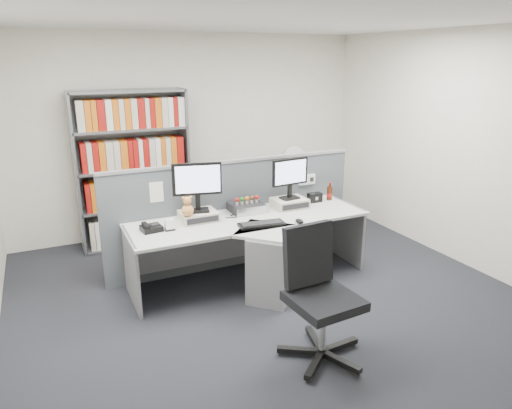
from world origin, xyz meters
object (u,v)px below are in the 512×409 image
desk (258,248)px  desk_calendar (170,226)px  desk_phone (151,228)px  cola_bottle (330,193)px  mouse (299,221)px  desk_fan (293,160)px  monitor_right (290,175)px  office_chair (318,291)px  monitor_left (197,183)px  keyboard (262,224)px  speaker (315,197)px  filing_cabinet (292,206)px  shelving_unit (133,171)px  desktop_pc (246,207)px

desk → desk_calendar: 0.95m
desk_phone → cola_bottle: cola_bottle is taller
mouse → desk_calendar: bearing=164.2°
mouse → desk_fan: desk_fan is taller
cola_bottle → monitor_right: bearing=-175.6°
desk_fan → office_chair: size_ratio=0.47×
monitor_left → keyboard: (0.54, -0.43, -0.39)m
desk → desk_calendar: size_ratio=21.88×
monitor_right → cola_bottle: (0.58, 0.04, -0.30)m
desk_calendar → keyboard: bearing=-16.4°
speaker → desk_phone: bearing=-175.7°
keyboard → desk_phone: desk_phone is taller
desk_phone → office_chair: office_chair is taller
monitor_left → filing_cabinet: size_ratio=0.74×
mouse → shelving_unit: bearing=123.2°
cola_bottle → desk_fan: (0.04, 0.97, 0.22)m
shelving_unit → filing_cabinet: shelving_unit is taller
desk_calendar → desk_phone: bearing=159.6°
mouse → cola_bottle: cola_bottle is taller
office_chair → monitor_right: bearing=68.5°
desktop_pc → keyboard: (-0.05, -0.49, -0.03)m
monitor_left → speaker: (1.47, 0.05, -0.36)m
desk → filing_cabinet: 1.85m
monitor_left → mouse: monitor_left is taller
desk_phone → cola_bottle: (2.21, 0.15, 0.05)m
desk_calendar → speaker: size_ratio=0.72×
monitor_right → desk_fan: (0.62, 1.02, -0.08)m
keyboard → office_chair: (-0.08, -1.21, -0.16)m
desktop_pc → cola_bottle: size_ratio=1.63×
shelving_unit → keyboard: bearing=-64.2°
desk_calendar → shelving_unit: 1.65m
desk_calendar → cola_bottle: cola_bottle is taller
monitor_right → desktop_pc: monitor_right is taller
desktop_pc → shelving_unit: (-0.96, 1.40, 0.21)m
desk_phone → filing_cabinet: size_ratio=0.31×
keyboard → speaker: speaker is taller
desk_calendar → office_chair: (0.81, -1.47, -0.20)m
shelving_unit → cola_bottle: bearing=-34.6°
monitor_right → keyboard: (-0.56, -0.43, -0.36)m
monitor_right → mouse: bearing=-108.2°
desk → monitor_left: monitor_left is taller
mouse → monitor_left: bearing=150.2°
monitor_left → shelving_unit: size_ratio=0.26×
desk_fan → desktop_pc: bearing=-140.0°
office_chair → shelving_unit: bearing=105.1°
keyboard → desk_calendar: desk_calendar is taller
monitor_left → monitor_right: size_ratio=1.11×
desk_phone → shelving_unit: (0.15, 1.57, 0.22)m
monitor_left → speaker: size_ratio=3.15×
desk_calendar → speaker: (1.82, 0.21, 0.00)m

